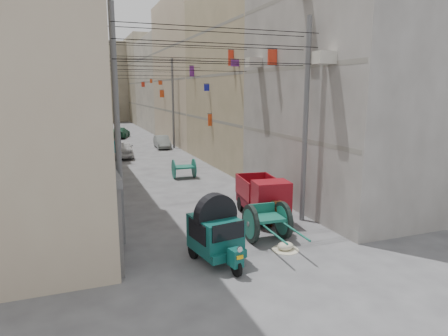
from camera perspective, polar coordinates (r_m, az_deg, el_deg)
name	(u,v)px	position (r m, az deg, el deg)	size (l,w,h in m)	color
ground	(305,311)	(10.47, 11.45, -19.35)	(140.00, 140.00, 0.00)	#48484A
building_row_left	(34,77)	(41.81, -25.45, 11.71)	(8.00, 62.00, 14.00)	tan
building_row_right	(199,78)	(43.67, -3.56, 12.67)	(8.00, 62.00, 14.00)	#9F9A94
end_cap_building	(100,82)	(73.74, -17.24, 11.60)	(22.00, 10.00, 13.00)	#AFA48A
shutters_left	(102,177)	(18.36, -17.03, -1.24)	(0.18, 14.40, 2.88)	#515156
signboards	(145,115)	(29.69, -11.19, 7.37)	(8.22, 40.52, 5.67)	#DC4819
ac_units	(288,37)	(17.63, 9.13, 18.04)	(0.70, 6.55, 3.35)	#BBB7A8
utility_poles	(158,111)	(25.09, -9.40, 8.08)	(7.40, 22.20, 8.00)	#5C5C5E
overhead_cables	(166,62)	(22.56, -8.27, 14.82)	(7.40, 22.52, 1.12)	black
auto_rickshaw	(216,231)	(12.45, -1.18, -9.05)	(1.61, 2.43, 1.66)	black
tonga_cart	(267,221)	(14.30, 6.18, -7.58)	(1.47, 3.02, 1.34)	black
mini_truck	(265,200)	(16.43, 5.85, -4.53)	(1.79, 3.31, 1.78)	black
second_cart	(184,168)	(24.23, -5.76, 0.00)	(1.37, 1.22, 1.16)	#145949
feed_sack	(285,246)	(13.72, 8.76, -10.96)	(0.56, 0.45, 0.28)	beige
horse	(278,209)	(15.35, 7.79, -5.89)	(0.87, 1.90, 1.61)	brown
distant_car_white	(123,149)	(32.48, -14.19, 2.61)	(1.53, 3.80, 1.30)	silver
distant_car_grey	(162,142)	(37.12, -8.85, 3.71)	(1.19, 3.41, 1.12)	slate
distant_car_green	(120,132)	(46.08, -14.61, 4.93)	(1.62, 3.99, 1.16)	#1B4F36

